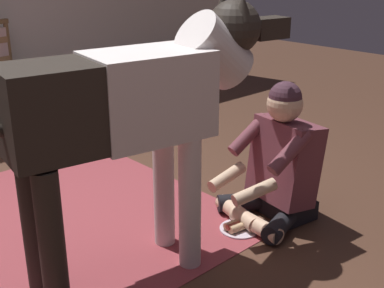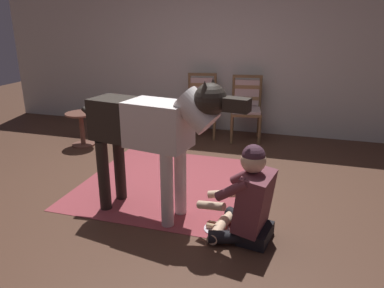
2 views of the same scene
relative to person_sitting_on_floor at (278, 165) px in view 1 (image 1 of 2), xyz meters
name	(u,v)px [view 1 (image 1 of 2)]	position (x,y,z in m)	size (l,w,h in m)	color
ground_plane	(83,251)	(-1.08, 0.48, -0.35)	(13.38, 13.38, 0.00)	#4B2E21
area_rug	(55,224)	(-1.04, 0.86, -0.35)	(1.92, 1.96, 0.01)	#91383F
person_sitting_on_floor	(278,165)	(0.00, 0.00, 0.00)	(0.67, 0.57, 0.86)	black
large_dog	(136,106)	(-0.92, 0.15, 0.52)	(1.70, 0.51, 1.36)	silver
hot_dog_on_plate	(239,226)	(-0.28, 0.05, -0.33)	(0.24, 0.24, 0.06)	silver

